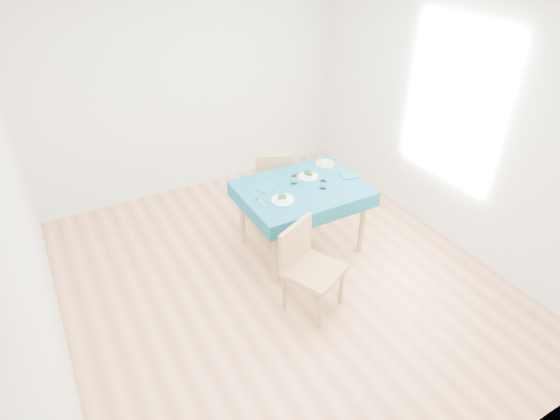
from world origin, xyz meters
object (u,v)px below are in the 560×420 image
bowl_near (283,198)px  side_plate (325,164)px  table (301,217)px  bowl_far (308,174)px  chair_far (272,177)px  chair_near (315,258)px

bowl_near → side_plate: 0.90m
table → side_plate: (0.48, 0.30, 0.38)m
bowl_near → bowl_far: bearing=30.8°
table → bowl_near: (-0.30, -0.13, 0.41)m
bowl_far → chair_far: bearing=99.9°
bowl_near → bowl_far: size_ratio=1.09×
bowl_far → table: bearing=-138.3°
chair_near → chair_far: bearing=50.4°
bowl_near → chair_near: bearing=-96.3°
chair_far → bowl_near: bearing=91.4°
chair_near → table: bearing=41.2°
bowl_near → bowl_far: 0.54m
bowl_far → side_plate: 0.35m
table → bowl_near: size_ratio=5.61×
side_plate → bowl_near: bearing=-150.8°
side_plate → table: bearing=-147.6°
bowl_far → side_plate: bearing=26.7°
bowl_near → table: bearing=23.8°
chair_far → bowl_far: chair_far is taller
bowl_near → side_plate: size_ratio=1.05×
table → side_plate: size_ratio=5.91×
table → chair_near: 0.95m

